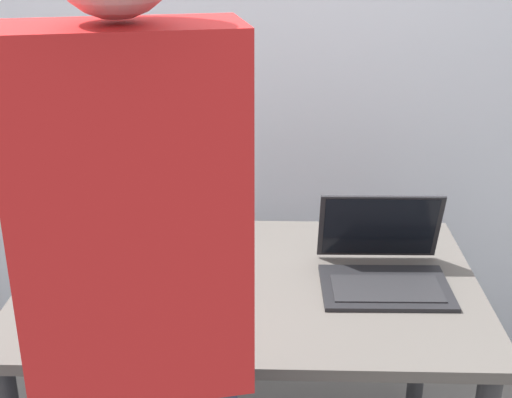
% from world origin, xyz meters
% --- Properties ---
extents(desk, '(1.30, 0.84, 0.75)m').
position_xyz_m(desk, '(0.00, 0.00, 0.65)').
color(desk, '#56514C').
rests_on(desk, ground).
extents(laptop, '(0.36, 0.33, 0.23)m').
position_xyz_m(laptop, '(0.38, 0.02, 0.80)').
color(laptop, black).
rests_on(laptop, desk).
extents(beer_bottle_amber, '(0.06, 0.06, 0.28)m').
position_xyz_m(beer_bottle_amber, '(-0.18, 0.12, 0.87)').
color(beer_bottle_amber, '#1E5123').
rests_on(beer_bottle_amber, desk).
extents(beer_bottle_dark, '(0.06, 0.06, 0.29)m').
position_xyz_m(beer_bottle_dark, '(-0.29, 0.09, 0.87)').
color(beer_bottle_dark, brown).
rests_on(beer_bottle_dark, desk).
extents(person_figure, '(0.45, 0.34, 1.80)m').
position_xyz_m(person_figure, '(-0.19, -0.59, 0.93)').
color(person_figure, '#2D3347').
rests_on(person_figure, ground).
extents(coffee_mug, '(0.12, 0.08, 0.11)m').
position_xyz_m(coffee_mug, '(-0.40, 0.27, 0.81)').
color(coffee_mug, '#19598C').
rests_on(coffee_mug, desk).
extents(back_wall, '(6.00, 0.10, 2.60)m').
position_xyz_m(back_wall, '(0.00, 0.83, 1.30)').
color(back_wall, silver).
rests_on(back_wall, ground).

